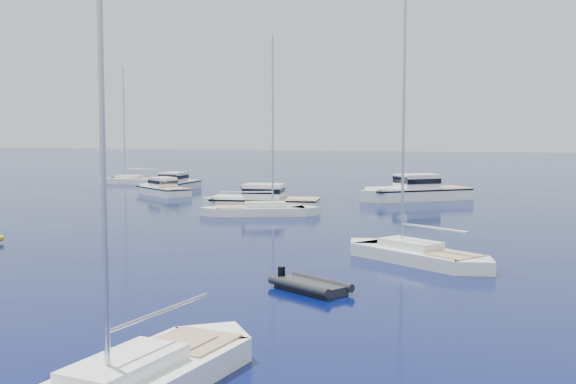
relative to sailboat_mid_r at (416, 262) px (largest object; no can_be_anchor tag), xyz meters
name	(u,v)px	position (x,y,z in m)	size (l,w,h in m)	color
ground	(127,314)	(-8.71, -13.51, 0.00)	(400.00, 400.00, 0.00)	#070D48
motor_cruiser_centre	(261,210)	(-15.29, 19.93, 0.00)	(3.24, 10.57, 2.78)	silver
motor_cruiser_far_l	(162,195)	(-29.66, 30.08, 0.00)	(2.69, 8.78, 2.30)	white
motor_cruiser_distant	(414,200)	(-4.16, 32.05, 0.00)	(3.67, 11.99, 3.15)	white
motor_cruiser_horizon	(173,190)	(-30.91, 35.11, 0.00)	(2.97, 9.70, 2.55)	silver
sailboat_mid_r	(416,262)	(0.00, 0.00, 0.00)	(2.58, 9.94, 14.60)	white
sailboat_centre	(260,215)	(-14.09, 16.26, 0.00)	(2.55, 9.81, 14.42)	silver
sailboat_far_l	(132,184)	(-40.06, 42.38, 0.00)	(2.63, 10.12, 14.88)	white
tender_grey_near	(310,291)	(-3.39, -7.90, 0.00)	(2.01, 3.68, 0.95)	black
tender_grey_far	(256,201)	(-18.30, 26.99, 0.00)	(2.18, 4.04, 0.95)	black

